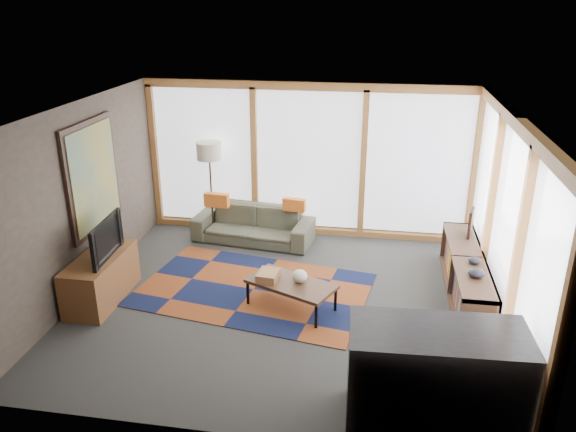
% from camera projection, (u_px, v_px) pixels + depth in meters
% --- Properties ---
extents(ground, '(5.50, 5.50, 0.00)m').
position_uv_depth(ground, '(283.00, 302.00, 7.59)').
color(ground, '#30302E').
rests_on(ground, ground).
extents(room_envelope, '(5.52, 5.02, 2.62)m').
position_uv_depth(room_envelope, '(327.00, 183.00, 7.47)').
color(room_envelope, '#3A3029').
rests_on(room_envelope, ground).
extents(rug, '(3.42, 2.49, 0.01)m').
position_uv_depth(rug, '(253.00, 289.00, 7.91)').
color(rug, brown).
rests_on(rug, ground).
extents(sofa, '(2.06, 1.01, 0.58)m').
position_uv_depth(sofa, '(253.00, 225.00, 9.40)').
color(sofa, '#393C2D').
rests_on(sofa, ground).
extents(pillow_left, '(0.42, 0.16, 0.23)m').
position_uv_depth(pillow_left, '(217.00, 200.00, 9.35)').
color(pillow_left, orange).
rests_on(pillow_left, sofa).
extents(pillow_right, '(0.39, 0.17, 0.21)m').
position_uv_depth(pillow_right, '(294.00, 205.00, 9.17)').
color(pillow_right, orange).
rests_on(pillow_right, sofa).
extents(floor_lamp, '(0.41, 0.41, 1.64)m').
position_uv_depth(floor_lamp, '(211.00, 190.00, 9.44)').
color(floor_lamp, black).
rests_on(floor_lamp, ground).
extents(coffee_table, '(1.27, 0.99, 0.38)m').
position_uv_depth(coffee_table, '(291.00, 295.00, 7.39)').
color(coffee_table, '#381D15').
rests_on(coffee_table, ground).
extents(book_stack, '(0.29, 0.34, 0.11)m').
position_uv_depth(book_stack, '(268.00, 276.00, 7.38)').
color(book_stack, '#966238').
rests_on(book_stack, coffee_table).
extents(vase, '(0.23, 0.23, 0.17)m').
position_uv_depth(vase, '(300.00, 276.00, 7.30)').
color(vase, beige).
rests_on(vase, coffee_table).
extents(bookshelf, '(0.44, 2.43, 0.61)m').
position_uv_depth(bookshelf, '(466.00, 277.00, 7.63)').
color(bookshelf, '#381D15').
rests_on(bookshelf, ground).
extents(bowl_a, '(0.21, 0.21, 0.10)m').
position_uv_depth(bowl_a, '(476.00, 273.00, 6.96)').
color(bowl_a, black).
rests_on(bowl_a, bookshelf).
extents(bowl_b, '(0.19, 0.19, 0.08)m').
position_uv_depth(bowl_b, '(474.00, 260.00, 7.31)').
color(bowl_b, black).
rests_on(bowl_b, bookshelf).
extents(shelf_picture, '(0.12, 0.31, 0.41)m').
position_uv_depth(shelf_picture, '(471.00, 223.00, 8.09)').
color(shelf_picture, black).
rests_on(shelf_picture, bookshelf).
extents(tv_console, '(0.53, 1.28, 0.64)m').
position_uv_depth(tv_console, '(101.00, 278.00, 7.55)').
color(tv_console, brown).
rests_on(tv_console, ground).
extents(television, '(0.18, 0.93, 0.53)m').
position_uv_depth(television, '(100.00, 239.00, 7.34)').
color(television, black).
rests_on(television, tv_console).
extents(bar_counter, '(1.67, 0.84, 1.03)m').
position_uv_depth(bar_counter, '(435.00, 379.00, 5.27)').
color(bar_counter, black).
rests_on(bar_counter, ground).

